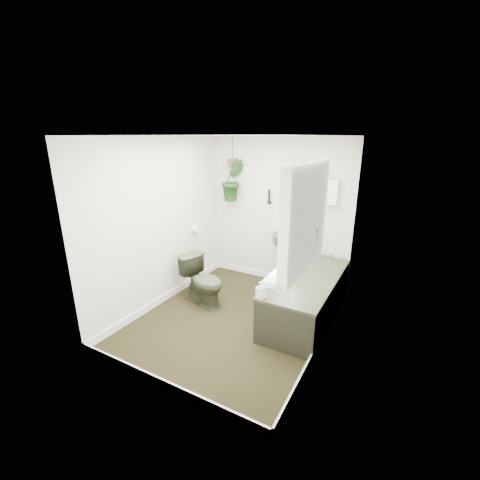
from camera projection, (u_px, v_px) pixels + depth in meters
The scene contains 22 objects.
floor at pixel (235, 319), 4.23m from camera, with size 2.30×2.80×0.02m, color black.
ceiling at pixel (233, 135), 3.52m from camera, with size 2.30×2.80×0.02m, color white.
wall_back at pixel (279, 212), 5.05m from camera, with size 2.30×0.02×2.30m, color silver.
wall_front at pixel (151, 279), 2.70m from camera, with size 2.30×0.02×2.30m, color silver.
wall_left at pixel (161, 223), 4.41m from camera, with size 0.02×2.80×2.30m, color silver.
wall_right at pixel (330, 251), 3.34m from camera, with size 0.02×2.80×2.30m, color silver.
skirting at pixel (234, 315), 4.21m from camera, with size 2.30×2.80×0.10m, color white.
bathtub at pixel (306, 297), 4.19m from camera, with size 0.72×1.72×0.58m, color #343A27, non-canonical shape.
bath_screen at pixel (299, 213), 4.44m from camera, with size 0.04×0.72×1.40m, color silver, non-canonical shape.
shower_box at pixel (331, 192), 4.50m from camera, with size 0.20×0.10×0.35m, color white.
oval_mirror at pixel (294, 192), 4.79m from camera, with size 0.46×0.03×0.62m, color tan.
wall_sconce at pixel (269, 196), 5.00m from camera, with size 0.04×0.04×0.22m, color black.
toilet_roll_holder at pixel (196, 229), 5.04m from camera, with size 0.11×0.11×0.11m, color white.
window_recess at pixel (306, 218), 2.64m from camera, with size 0.08×1.00×0.90m, color white.
window_sill at pixel (295, 264), 2.80m from camera, with size 0.18×1.00×0.04m, color white.
window_blinds at pixel (301, 218), 2.66m from camera, with size 0.01×0.86×0.76m, color white.
toilet at pixel (203, 281), 4.53m from camera, with size 0.39×0.68×0.69m, color #343A27.
pedestal_sink at pixel (288, 261), 5.01m from camera, with size 0.51×0.44×0.87m, color #343A27, non-canonical shape.
sill_plant at pixel (309, 240), 2.96m from camera, with size 0.23×0.20×0.26m, color black.
hanging_plant at pixel (233, 180), 5.11m from camera, with size 0.36×0.29×0.66m, color black.
soap_bottle at pixel (261, 289), 3.55m from camera, with size 0.09×0.09×0.20m, color black.
hanging_pot at pixel (233, 163), 5.03m from camera, with size 0.16×0.16×0.12m, color #443626.
Camera 1 is at (1.86, -3.21, 2.29)m, focal length 24.00 mm.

